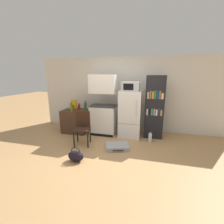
# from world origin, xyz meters

# --- Properties ---
(ground_plane) EXTENTS (24.00, 24.00, 0.00)m
(ground_plane) POSITION_xyz_m (0.00, 0.00, 0.00)
(ground_plane) COLOR tan
(wall_back) EXTENTS (6.40, 0.10, 2.45)m
(wall_back) POSITION_xyz_m (0.20, 2.00, 1.23)
(wall_back) COLOR silver
(wall_back) RESTS_ON ground_plane
(side_table) EXTENTS (0.81, 0.64, 0.75)m
(side_table) POSITION_xyz_m (-1.50, 1.28, 0.37)
(side_table) COLOR #422D1E
(side_table) RESTS_ON ground_plane
(kitchen_hutch) EXTENTS (0.81, 0.54, 1.88)m
(kitchen_hutch) POSITION_xyz_m (-0.55, 1.34, 0.85)
(kitchen_hutch) COLOR white
(kitchen_hutch) RESTS_ON ground_plane
(refrigerator) EXTENTS (0.64, 0.59, 1.41)m
(refrigerator) POSITION_xyz_m (0.30, 1.32, 0.70)
(refrigerator) COLOR white
(refrigerator) RESTS_ON ground_plane
(microwave) EXTENTS (0.48, 0.44, 0.26)m
(microwave) POSITION_xyz_m (0.30, 1.32, 1.54)
(microwave) COLOR #B7B7BC
(microwave) RESTS_ON refrigerator
(bookshelf) EXTENTS (0.54, 0.34, 1.86)m
(bookshelf) POSITION_xyz_m (1.00, 1.43, 0.93)
(bookshelf) COLOR black
(bookshelf) RESTS_ON ground_plane
(bottle_milk_white) EXTENTS (0.06, 0.06, 0.15)m
(bottle_milk_white) POSITION_xyz_m (-1.81, 1.45, 0.81)
(bottle_milk_white) COLOR white
(bottle_milk_white) RESTS_ON side_table
(bottle_green_tall) EXTENTS (0.08, 0.08, 0.29)m
(bottle_green_tall) POSITION_xyz_m (-1.20, 1.43, 0.87)
(bottle_green_tall) COLOR #1E6028
(bottle_green_tall) RESTS_ON side_table
(bottle_olive_oil) EXTENTS (0.08, 0.08, 0.27)m
(bottle_olive_oil) POSITION_xyz_m (-1.51, 1.06, 0.86)
(bottle_olive_oil) COLOR #566619
(bottle_olive_oil) RESTS_ON side_table
(bottle_ketchup_red) EXTENTS (0.08, 0.08, 0.20)m
(bottle_ketchup_red) POSITION_xyz_m (-1.43, 1.44, 0.83)
(bottle_ketchup_red) COLOR #AD1914
(bottle_ketchup_red) RESTS_ON side_table
(bottle_amber_beer) EXTENTS (0.08, 0.08, 0.17)m
(bottle_amber_beer) POSITION_xyz_m (-1.56, 1.25, 0.82)
(bottle_amber_beer) COLOR brown
(bottle_amber_beer) RESTS_ON side_table
(cereal_box) EXTENTS (0.19, 0.07, 0.30)m
(cereal_box) POSITION_xyz_m (-1.64, 1.46, 0.90)
(cereal_box) COLOR gold
(cereal_box) RESTS_ON side_table
(chair) EXTENTS (0.48, 0.48, 0.90)m
(chair) POSITION_xyz_m (-0.88, 0.50, 0.53)
(chair) COLOR black
(chair) RESTS_ON ground_plane
(suitcase_large_flat) EXTENTS (0.69, 0.58, 0.10)m
(suitcase_large_flat) POSITION_xyz_m (0.10, 0.43, 0.05)
(suitcase_large_flat) COLOR #99999E
(suitcase_large_flat) RESTS_ON ground_plane
(handbag) EXTENTS (0.36, 0.20, 0.33)m
(handbag) POSITION_xyz_m (-0.65, -0.39, 0.12)
(handbag) COLOR black
(handbag) RESTS_ON ground_plane
(water_bottle_front) EXTENTS (0.10, 0.10, 0.31)m
(water_bottle_front) POSITION_xyz_m (0.93, 1.06, 0.13)
(water_bottle_front) COLOR silver
(water_bottle_front) RESTS_ON ground_plane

